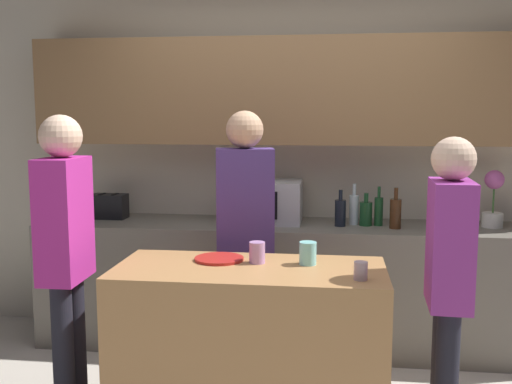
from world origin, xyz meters
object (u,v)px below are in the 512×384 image
object	(u,v)px
toaster	(109,206)
person_right	(245,225)
person_center	(449,272)
bottle_3	(379,211)
cup_0	(361,271)
bottle_0	(340,212)
cup_1	(308,253)
bottle_4	(395,213)
cup_2	(257,252)
microwave	(265,201)
person_left	(65,245)
bottle_2	(366,213)
plate_on_island	(219,259)
potted_plant	(493,199)
bottle_1	(354,209)

from	to	relation	value
toaster	person_right	world-z (taller)	person_right
person_center	person_right	xyz separation A→B (m)	(-1.07, 0.62, 0.08)
bottle_3	cup_0	distance (m)	1.45
bottle_0	toaster	bearing A→B (deg)	176.76
cup_0	cup_1	size ratio (longest dim) A/B	0.73
bottle_4	cup_2	world-z (taller)	bottle_4
microwave	person_left	world-z (taller)	person_left
microwave	bottle_2	size ratio (longest dim) A/B	2.26
plate_on_island	person_center	size ratio (longest dim) A/B	0.17
cup_1	person_right	world-z (taller)	person_right
bottle_2	bottle_4	distance (m)	0.21
microwave	bottle_2	xyz separation A→B (m)	(0.71, -0.05, -0.06)
cup_1	plate_on_island	bearing A→B (deg)	176.38
potted_plant	cup_1	world-z (taller)	potted_plant
bottle_1	cup_0	size ratio (longest dim) A/B	3.34
toaster	person_right	distance (m)	1.36
potted_plant	bottle_1	bearing A→B (deg)	-178.75
person_left	toaster	bearing A→B (deg)	-169.63
person_center	toaster	bearing A→B (deg)	61.21
cup_0	person_right	bearing A→B (deg)	131.66
bottle_2	cup_1	distance (m)	1.23
bottle_0	person_left	bearing A→B (deg)	-138.93
potted_plant	person_right	bearing A→B (deg)	-155.18
bottle_3	person_left	xyz separation A→B (m)	(-1.69, -1.30, -0.01)
potted_plant	cup_2	world-z (taller)	potted_plant
potted_plant	person_center	world-z (taller)	person_center
person_center	cup_2	bearing A→B (deg)	84.51
bottle_4	bottle_1	bearing A→B (deg)	157.40
potted_plant	cup_0	distance (m)	1.77
potted_plant	bottle_2	distance (m)	0.87
cup_0	cup_1	world-z (taller)	cup_1
potted_plant	person_left	bearing A→B (deg)	-151.47
bottle_1	person_center	world-z (taller)	person_center
cup_2	bottle_1	bearing A→B (deg)	66.12
bottle_1	bottle_2	world-z (taller)	bottle_1
bottle_4	cup_0	distance (m)	1.38
bottle_4	person_left	size ratio (longest dim) A/B	0.17
plate_on_island	cup_1	world-z (taller)	cup_1
bottle_4	plate_on_island	distance (m)	1.47
bottle_2	plate_on_island	distance (m)	1.41
potted_plant	person_center	distance (m)	1.48
bottle_2	bottle_0	bearing A→B (deg)	-165.72
cup_1	person_right	size ratio (longest dim) A/B	0.07
bottle_1	person_center	distance (m)	1.41
bottle_4	cup_0	xyz separation A→B (m)	(-0.29, -1.35, -0.05)
potted_plant	cup_0	xyz separation A→B (m)	(-0.96, -1.48, -0.15)
person_left	bottle_1	bearing A→B (deg)	129.44
cup_1	person_left	size ratio (longest dim) A/B	0.07
bottle_1	bottle_0	bearing A→B (deg)	-141.50
potted_plant	person_center	xyz separation A→B (m)	(-0.54, -1.37, -0.17)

